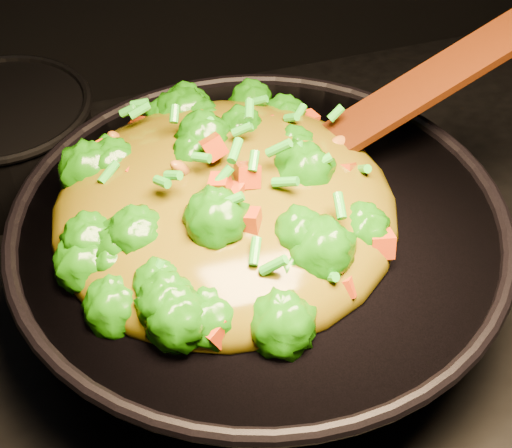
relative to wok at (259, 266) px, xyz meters
name	(u,v)px	position (x,y,z in m)	size (l,w,h in m)	color
wok	(259,266)	(0.00, 0.00, 0.00)	(0.45, 0.45, 0.13)	black
stir_fry	(224,170)	(-0.03, 0.01, 0.12)	(0.32, 0.32, 0.11)	#196807
spatula	(387,109)	(0.15, 0.06, 0.12)	(0.32, 0.05, 0.01)	#371708
back_pot	(10,142)	(-0.22, 0.28, -0.01)	(0.20, 0.20, 0.11)	black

